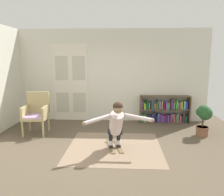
# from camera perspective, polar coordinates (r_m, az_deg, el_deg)

# --- Properties ---
(ground_plane) EXTENTS (7.20, 7.20, 0.00)m
(ground_plane) POSITION_cam_1_polar(r_m,az_deg,el_deg) (4.98, -1.47, -13.50)
(ground_plane) COLOR brown
(back_wall) EXTENTS (6.00, 0.10, 2.90)m
(back_wall) POSITION_cam_1_polar(r_m,az_deg,el_deg) (7.19, 0.09, 5.68)
(back_wall) COLOR silver
(back_wall) RESTS_ON ground
(double_door) EXTENTS (1.22, 0.05, 2.45)m
(double_door) POSITION_cam_1_polar(r_m,az_deg,el_deg) (7.34, -10.45, 3.88)
(double_door) COLOR silver
(double_door) RESTS_ON ground
(rug) EXTENTS (2.08, 1.99, 0.01)m
(rug) POSITION_cam_1_polar(r_m,az_deg,el_deg) (5.21, 0.66, -12.39)
(rug) COLOR #866E58
(rug) RESTS_ON ground
(bookshelf) EXTENTS (1.54, 0.30, 0.85)m
(bookshelf) POSITION_cam_1_polar(r_m,az_deg,el_deg) (7.24, 13.07, -3.22)
(bookshelf) COLOR brown
(bookshelf) RESTS_ON ground
(wicker_chair) EXTENTS (0.63, 0.63, 1.10)m
(wicker_chair) POSITION_cam_1_polar(r_m,az_deg,el_deg) (6.32, -18.63, -3.39)
(wicker_chair) COLOR tan
(wicker_chair) RESTS_ON ground
(potted_plant) EXTENTS (0.37, 0.44, 0.83)m
(potted_plant) POSITION_cam_1_polar(r_m,az_deg,el_deg) (6.24, 22.19, -4.42)
(potted_plant) COLOR brown
(potted_plant) RESTS_ON ground
(skis_pair) EXTENTS (0.43, 0.80, 0.07)m
(skis_pair) POSITION_cam_1_polar(r_m,az_deg,el_deg) (5.23, 0.61, -12.07)
(skis_pair) COLOR brown
(skis_pair) RESTS_ON rug
(person_skier) EXTENTS (1.46, 0.79, 1.05)m
(person_skier) POSITION_cam_1_polar(r_m,az_deg,el_deg) (4.81, 1.11, -6.12)
(person_skier) COLOR white
(person_skier) RESTS_ON skis_pair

